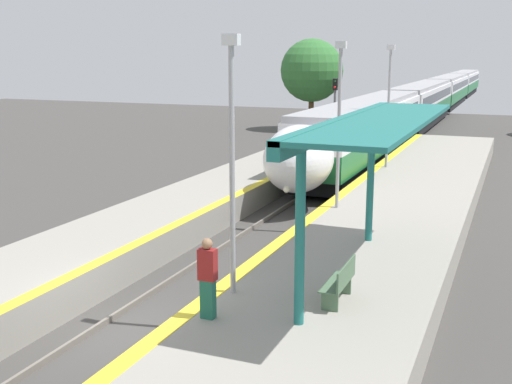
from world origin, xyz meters
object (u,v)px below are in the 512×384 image
Objects in this scene: person_waiting at (208,277)px; lamppost_mid at (339,115)px; platform_bench at (341,282)px; lamppost_far at (389,99)px; railway_signal at (335,110)px; lamppost_near at (232,151)px; train at (436,96)px.

lamppost_mid reaches higher than person_waiting.
platform_bench is at bearing -74.29° from lamppost_mid.
lamppost_far is (-0.12, 19.17, 2.36)m from person_waiting.
platform_bench is 17.71m from lamppost_far.
railway_signal is (-4.85, 27.02, 1.05)m from person_waiting.
railway_signal is 0.84× the size of lamppost_near.
lamppost_mid reaches higher than platform_bench.
train is at bearing 92.81° from lamppost_mid.
lamppost_near is at bearing -90.00° from lamppost_mid.
lamppost_far is at bearing 97.85° from platform_bench.
railway_signal is 0.84× the size of lamppost_mid.
lamppost_near is at bearing -171.85° from platform_bench.
lamppost_far is (0.00, 8.84, 0.00)m from lamppost_mid.
lamppost_mid is at bearing -90.00° from lamppost_far.
platform_bench is 9.25m from lamppost_mid.
lamppost_mid reaches higher than train.
lamppost_near is at bearing 94.59° from person_waiting.
lamppost_mid is 1.00× the size of lamppost_far.
person_waiting is at bearing -79.83° from railway_signal.
platform_bench is at bearing -74.22° from railway_signal.
train is 15.91× the size of lamppost_far.
person_waiting is 2.79m from lamppost_near.
train is 62.46× the size of platform_bench.
train is at bearing 93.48° from lamppost_far.
lamppost_mid is (-2.39, 8.49, 2.77)m from platform_bench.
person_waiting is 0.30× the size of lamppost_near.
lamppost_far reaches higher than train.
lamppost_mid is at bearing -74.19° from railway_signal.
lamppost_far is (0.00, 17.67, 0.00)m from lamppost_near.
person_waiting is at bearing -85.41° from lamppost_near.
platform_bench is at bearing 38.96° from person_waiting.
lamppost_far reaches higher than railway_signal.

